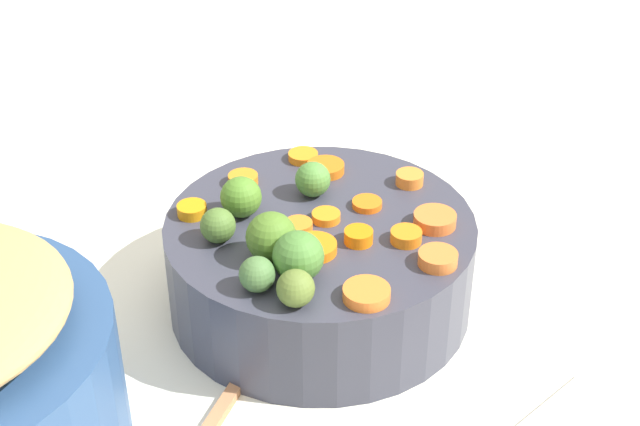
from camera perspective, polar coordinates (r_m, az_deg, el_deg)
The scene contains 23 objects.
tabletop at distance 0.86m, azimuth 1.92°, elevation -7.74°, with size 2.40×2.40×0.02m, color white.
serving_bowl_carrots at distance 0.86m, azimuth 0.00°, elevation -3.13°, with size 0.28×0.28×0.09m, color #363847.
carrot_slice_0 at distance 0.91m, azimuth 0.34°, elevation 2.80°, with size 0.04×0.04×0.01m, color orange.
carrot_slice_1 at distance 0.74m, azimuth 2.90°, elevation -5.01°, with size 0.04×0.04×0.01m, color orange.
carrot_slice_2 at distance 0.85m, azimuth -7.94°, elevation 0.19°, with size 0.03×0.03×0.01m, color orange.
carrot_slice_3 at distance 0.81m, azimuth 5.36°, elevation -1.45°, with size 0.03×0.03×0.01m, color orange.
carrot_slice_4 at distance 0.83m, azimuth 7.13°, elevation -0.42°, with size 0.04×0.04×0.01m, color orange.
carrot_slice_5 at distance 0.89m, azimuth 5.81°, elevation 2.07°, with size 0.03×0.03×0.01m, color orange.
carrot_slice_6 at distance 0.79m, azimuth -0.33°, elevation -2.15°, with size 0.04×0.04×0.01m, color orange.
carrot_slice_7 at distance 0.93m, azimuth -1.05°, elevation 3.53°, with size 0.03×0.03×0.01m, color orange.
carrot_slice_8 at distance 0.89m, azimuth -4.79°, elevation 2.09°, with size 0.03×0.03×0.01m, color orange.
carrot_slice_9 at distance 0.80m, azimuth 2.48°, elevation -1.49°, with size 0.03×0.03×0.01m, color orange.
carrot_slice_10 at distance 0.85m, azimuth 2.93°, elevation 0.57°, with size 0.03×0.03×0.01m, color orange.
carrot_slice_11 at distance 0.78m, azimuth 7.31°, elevation -2.82°, with size 0.03×0.03×0.01m, color orange.
carrot_slice_12 at distance 0.83m, azimuth 0.38°, elevation -0.22°, with size 0.03×0.03×0.01m, color orange.
carrot_slice_13 at distance 0.81m, azimuth -1.50°, elevation -1.03°, with size 0.03×0.03×0.01m, color orange.
brussels_sprout_0 at distance 0.73m, azimuth -1.52°, elevation -4.68°, with size 0.03×0.03×0.03m, color #5A712E.
brussels_sprout_1 at distance 0.78m, azimuth -3.03°, elevation -1.51°, with size 0.04×0.04×0.04m, color #4B7526.
brussels_sprout_2 at distance 0.86m, azimuth -0.45°, elevation 2.10°, with size 0.03×0.03×0.03m, color #4D8538.
brussels_sprout_3 at distance 0.84m, azimuth -4.77°, elevation 1.13°, with size 0.04×0.04×0.04m, color #4C7F28.
brussels_sprout_4 at distance 0.75m, azimuth -3.92°, elevation -3.81°, with size 0.03×0.03×0.03m, color #49733B.
brussels_sprout_5 at distance 0.75m, azimuth -1.36°, elevation -2.69°, with size 0.04×0.04×0.04m, color #467B33.
brussels_sprout_6 at distance 0.80m, azimuth -6.35°, elevation -0.78°, with size 0.03×0.03×0.03m, color #4C702E.
Camera 1 is at (0.59, 0.28, 0.57)m, focal length 51.65 mm.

